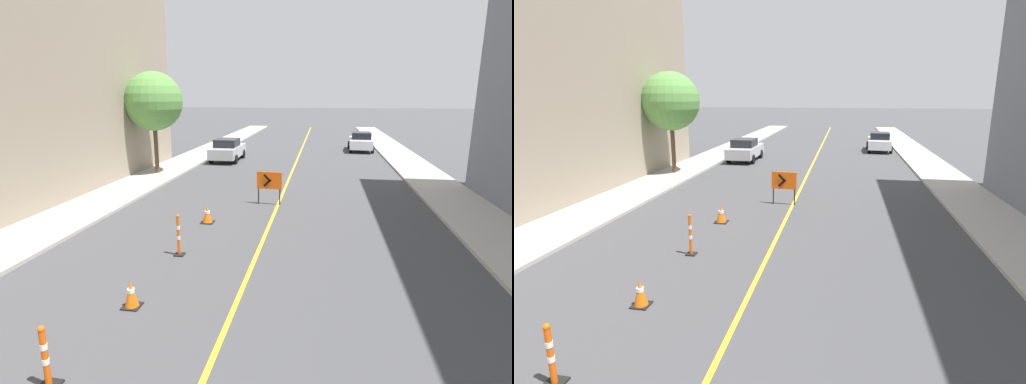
% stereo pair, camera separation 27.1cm
% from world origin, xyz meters
% --- Properties ---
extents(lane_stripe, '(0.12, 61.04, 0.01)m').
position_xyz_m(lane_stripe, '(0.00, 30.52, 0.00)').
color(lane_stripe, gold).
rests_on(lane_stripe, ground_plane).
extents(sidewalk_left, '(2.68, 61.04, 0.12)m').
position_xyz_m(sidewalk_left, '(-7.70, 30.52, 0.06)').
color(sidewalk_left, '#ADA89E').
rests_on(sidewalk_left, ground_plane).
extents(sidewalk_right, '(2.68, 61.04, 0.12)m').
position_xyz_m(sidewalk_right, '(7.70, 30.52, 0.06)').
color(sidewalk_right, '#ADA89E').
rests_on(sidewalk_right, ground_plane).
extents(traffic_cone_second, '(0.40, 0.40, 0.62)m').
position_xyz_m(traffic_cone_second, '(-2.28, 9.30, 0.31)').
color(traffic_cone_second, black).
rests_on(traffic_cone_second, ground_plane).
extents(traffic_cone_third, '(0.46, 0.46, 0.64)m').
position_xyz_m(traffic_cone_third, '(-2.31, 15.44, 0.31)').
color(traffic_cone_third, black).
rests_on(traffic_cone_third, ground_plane).
extents(delineator_post_front, '(0.33, 0.33, 1.12)m').
position_xyz_m(delineator_post_front, '(-2.44, 6.70, 0.48)').
color(delineator_post_front, black).
rests_on(delineator_post_front, ground_plane).
extents(delineator_post_rear, '(0.29, 0.29, 1.26)m').
position_xyz_m(delineator_post_rear, '(-2.26, 12.31, 0.55)').
color(delineator_post_rear, black).
rests_on(delineator_post_rear, ground_plane).
extents(arrow_barricade_primary, '(1.09, 0.15, 1.43)m').
position_xyz_m(arrow_barricade_primary, '(-0.39, 18.37, 1.00)').
color(arrow_barricade_primary, '#EF560C').
rests_on(arrow_barricade_primary, ground_plane).
extents(parked_car_curb_near, '(1.94, 4.32, 1.59)m').
position_xyz_m(parked_car_curb_near, '(-4.92, 29.56, 0.80)').
color(parked_car_curb_near, '#B7B7BC').
rests_on(parked_car_curb_near, ground_plane).
extents(parked_car_curb_mid, '(1.99, 4.38, 1.59)m').
position_xyz_m(parked_car_curb_mid, '(4.96, 36.45, 0.80)').
color(parked_car_curb_mid, silver).
rests_on(parked_car_curb_mid, ground_plane).
extents(street_tree_left_near, '(3.34, 3.34, 5.82)m').
position_xyz_m(street_tree_left_near, '(-7.83, 23.83, 4.26)').
color(street_tree_left_near, '#4C3823').
rests_on(street_tree_left_near, sidewalk_left).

